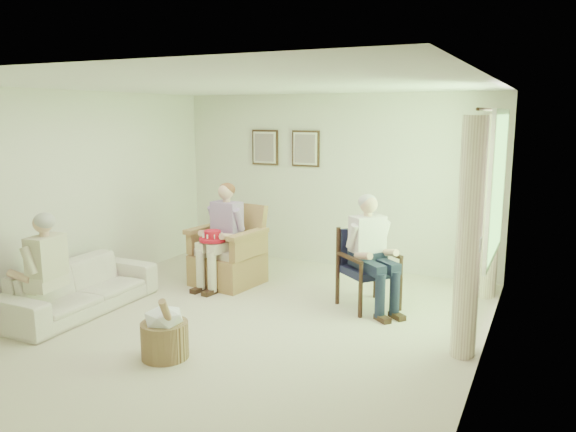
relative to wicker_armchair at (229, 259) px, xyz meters
The scene contains 19 objects.
floor 1.58m from the wicker_armchair, 52.71° to the right, with size 5.50×5.50×0.00m, color beige.
back_wall 2.03m from the wicker_armchair, 58.34° to the left, with size 5.00×0.04×2.60m, color silver.
front_wall 4.20m from the wicker_armchair, 76.75° to the right, with size 5.00×0.04×2.60m, color silver.
left_wall 2.21m from the wicker_armchair, 141.79° to the right, with size 0.04×5.50×2.60m, color silver.
right_wall 3.77m from the wicker_armchair, 19.70° to the right, with size 0.04×5.50×2.60m, color silver.
ceiling 2.74m from the wicker_armchair, 52.71° to the right, with size 5.00×5.50×0.02m, color white.
window 3.62m from the wicker_armchair, ahead, with size 0.13×2.50×1.63m.
curtain_left 3.51m from the wicker_armchair, 17.19° to the right, with size 0.34×0.34×2.30m, color #FCF3C5.
curtain_right 3.50m from the wicker_armchair, 16.20° to the left, with size 0.34×0.34×2.30m, color #FCF3C5.
framed_print_left 2.07m from the wicker_armchair, 98.18° to the left, with size 0.45×0.05×0.55m.
framed_print_right 2.12m from the wicker_armchair, 71.80° to the left, with size 0.45×0.05×0.55m.
wicker_armchair is the anchor object (origin of this frame).
wood_armchair 2.03m from the wicker_armchair, ahead, with size 0.61×0.57×0.93m.
sofa 1.99m from the wicker_armchair, 120.60° to the right, with size 0.76×1.94×0.57m, color white.
person_wicker 0.48m from the wicker_armchair, 90.00° to the right, with size 0.40×0.63×1.37m.
person_dark 2.08m from the wicker_armchair, ahead, with size 0.40×0.63×1.35m.
person_sofa 2.48m from the wicker_armchair, 114.37° to the right, with size 0.42×0.62×1.24m.
red_hat 0.51m from the wicker_armchair, 96.01° to the right, with size 0.35×0.35×0.14m.
hatbox 2.43m from the wicker_armchair, 73.29° to the right, with size 0.51×0.51×0.67m.
Camera 1 is at (3.01, -5.16, 2.32)m, focal length 35.00 mm.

